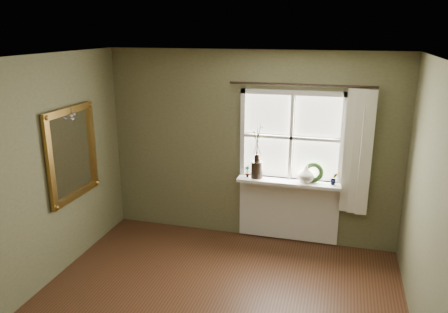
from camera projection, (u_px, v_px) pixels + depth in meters
ceiling at (195, 62)px, 3.47m from camera, size 4.50×4.50×0.00m
wall_back at (251, 147)px, 5.97m from camera, size 4.00×0.10×2.60m
wall_left at (3, 191)px, 4.36m from camera, size 0.10×4.50×2.60m
window_frame at (291, 138)px, 5.72m from camera, size 1.36×0.06×1.24m
window_sill at (288, 182)px, 5.78m from camera, size 1.36×0.26×0.04m
window_apron at (288, 209)px, 6.01m from camera, size 1.36×0.04×0.88m
dark_jug at (257, 170)px, 5.85m from camera, size 0.17×0.17×0.23m
cream_vase at (306, 174)px, 5.69m from camera, size 0.28×0.28×0.23m
wreath at (313, 174)px, 5.70m from camera, size 0.28×0.15×0.27m
potted_plant_left at (247, 171)px, 5.89m from camera, size 0.09×0.08×0.16m
potted_plant_right at (334, 179)px, 5.60m from camera, size 0.11×0.09×0.16m
curtain at (357, 153)px, 5.44m from camera, size 0.36×0.12×1.59m
curtain_rod at (301, 85)px, 5.44m from camera, size 1.84×0.03×0.03m
gilt_mirror at (72, 153)px, 5.30m from camera, size 0.10×0.96×1.14m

